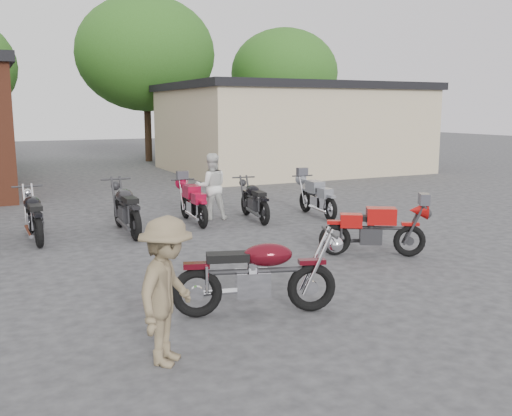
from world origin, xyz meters
name	(u,v)px	position (x,y,z in m)	size (l,w,h in m)	color
ground	(276,291)	(0.00, 0.00, 0.00)	(90.00, 90.00, 0.00)	#2E2F31
stucco_building	(289,131)	(8.50, 15.00, 1.75)	(10.00, 8.00, 3.50)	#C2B08A
tree_2	(146,75)	(4.00, 22.00, 4.40)	(7.04, 7.04, 8.80)	#285115
tree_3	(284,89)	(12.00, 22.00, 3.80)	(6.08, 6.08, 7.60)	#285115
vintage_motorcycle	(258,270)	(-0.67, -0.77, 0.61)	(2.12, 0.70, 1.23)	#4D0913
sportbike	(375,227)	(2.60, 1.05, 0.55)	(1.89, 0.62, 1.10)	red
helmet	(155,294)	(-1.78, 0.30, 0.11)	(0.24, 0.24, 0.22)	red
person_light	(211,187)	(1.17, 5.67, 0.82)	(0.80, 0.62, 1.64)	white
person_tan	(167,291)	(-2.19, -1.68, 0.80)	(1.04, 0.60, 1.61)	#7B694C
row_bike_2	(33,213)	(-2.98, 5.17, 0.58)	(2.00, 0.66, 1.16)	black
row_bike_3	(126,206)	(-1.09, 5.00, 0.62)	(2.14, 0.71, 1.24)	black
row_bike_4	(193,201)	(0.61, 5.46, 0.54)	(1.86, 0.61, 1.08)	#AA0E2F
row_bike_5	(254,198)	(2.10, 5.18, 0.54)	(1.88, 0.62, 1.09)	black
row_bike_6	(317,195)	(3.74, 4.92, 0.54)	(1.85, 0.61, 1.07)	gray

